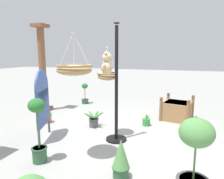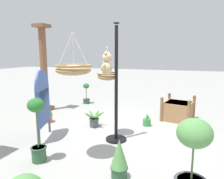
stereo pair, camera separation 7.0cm
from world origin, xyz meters
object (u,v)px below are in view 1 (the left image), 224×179
(hanging_basket_with_teddy, at_px, (107,76))
(potted_plant_bushy_green, at_px, (195,156))
(display_sign_board, at_px, (43,99))
(hanging_basket_left_high, at_px, (74,69))
(potted_plant_flowering_red, at_px, (94,120))
(potted_plant_tall_leafy, at_px, (38,130))
(teddy_bear, at_px, (106,66))
(potted_plant_small_succulent, at_px, (121,159))
(potted_plant_conical_shrub, at_px, (85,94))
(greenhouse_pillar_left, at_px, (43,70))
(display_pole_central, at_px, (116,106))
(watering_can, at_px, (146,122))
(potted_plant_trailing_ivy, at_px, (47,113))
(wooden_planter_box, at_px, (177,110))

(hanging_basket_with_teddy, height_order, potted_plant_bushy_green, hanging_basket_with_teddy)
(hanging_basket_with_teddy, distance_m, display_sign_board, 1.47)
(hanging_basket_with_teddy, height_order, display_sign_board, hanging_basket_with_teddy)
(hanging_basket_left_high, xyz_separation_m, potted_plant_flowering_red, (1.59, 0.38, -1.41))
(potted_plant_tall_leafy, bearing_deg, teddy_bear, -25.59)
(potted_plant_tall_leafy, xyz_separation_m, potted_plant_small_succulent, (0.01, -1.44, -0.27))
(potted_plant_bushy_green, xyz_separation_m, potted_plant_conical_shrub, (4.19, 3.57, -0.23))
(hanging_basket_with_teddy, bearing_deg, potted_plant_flowering_red, 50.17)
(greenhouse_pillar_left, xyz_separation_m, potted_plant_tall_leafy, (-2.78, -1.97, -0.74))
(display_pole_central, xyz_separation_m, greenhouse_pillar_left, (1.49, 2.93, 0.56))
(display_sign_board, bearing_deg, potted_plant_conical_shrub, 10.38)
(teddy_bear, xyz_separation_m, watering_can, (0.98, -0.73, -1.48))
(display_pole_central, xyz_separation_m, watering_can, (1.13, -0.46, -0.65))
(potted_plant_conical_shrub, distance_m, watering_can, 3.05)
(potted_plant_conical_shrub, distance_m, potted_plant_trailing_ivy, 2.28)
(potted_plant_flowering_red, height_order, potted_plant_small_succulent, potted_plant_small_succulent)
(wooden_planter_box, relative_size, display_sign_board, 0.61)
(potted_plant_small_succulent, distance_m, watering_can, 2.41)
(potted_plant_tall_leafy, relative_size, potted_plant_bushy_green, 1.05)
(teddy_bear, height_order, greenhouse_pillar_left, greenhouse_pillar_left)
(teddy_bear, bearing_deg, potted_plant_trailing_ivy, 79.30)
(potted_plant_tall_leafy, xyz_separation_m, display_sign_board, (0.88, 0.55, 0.30))
(hanging_basket_left_high, height_order, display_sign_board, hanging_basket_left_high)
(display_pole_central, bearing_deg, potted_plant_conical_shrub, 37.11)
(wooden_planter_box, bearing_deg, display_sign_board, 130.60)
(greenhouse_pillar_left, distance_m, wooden_planter_box, 4.26)
(hanging_basket_with_teddy, relative_size, hanging_basket_left_high, 1.04)
(greenhouse_pillar_left, height_order, display_sign_board, greenhouse_pillar_left)
(teddy_bear, height_order, potted_plant_flowering_red, teddy_bear)
(greenhouse_pillar_left, bearing_deg, hanging_basket_left_high, -134.54)
(hanging_basket_with_teddy, xyz_separation_m, potted_plant_flowering_red, (0.45, 0.54, -1.19))
(greenhouse_pillar_left, distance_m, potted_plant_trailing_ivy, 1.66)
(greenhouse_pillar_left, distance_m, potted_plant_flowering_red, 2.59)
(teddy_bear, xyz_separation_m, greenhouse_pillar_left, (1.34, 2.66, -0.26))
(watering_can, bearing_deg, potted_plant_tall_leafy, 149.61)
(hanging_basket_left_high, height_order, potted_plant_flowering_red, hanging_basket_left_high)
(greenhouse_pillar_left, relative_size, potted_plant_trailing_ivy, 5.24)
(greenhouse_pillar_left, xyz_separation_m, display_sign_board, (-1.90, -1.41, -0.44))
(potted_plant_trailing_ivy, relative_size, display_sign_board, 0.35)
(hanging_basket_with_teddy, distance_m, hanging_basket_left_high, 1.17)
(potted_plant_trailing_ivy, bearing_deg, watering_can, -76.12)
(hanging_basket_with_teddy, bearing_deg, potted_plant_conical_shrub, 35.17)
(hanging_basket_left_high, distance_m, potted_plant_conical_shrub, 4.31)
(potted_plant_bushy_green, height_order, potted_plant_conical_shrub, potted_plant_bushy_green)
(display_pole_central, xyz_separation_m, display_sign_board, (-0.41, 1.52, 0.12))
(display_pole_central, distance_m, potted_plant_conical_shrub, 3.51)
(display_sign_board, height_order, watering_can, display_sign_board)
(potted_plant_bushy_green, height_order, potted_plant_small_succulent, potted_plant_bushy_green)
(potted_plant_small_succulent, relative_size, display_sign_board, 0.40)
(potted_plant_conical_shrub, relative_size, watering_can, 2.17)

